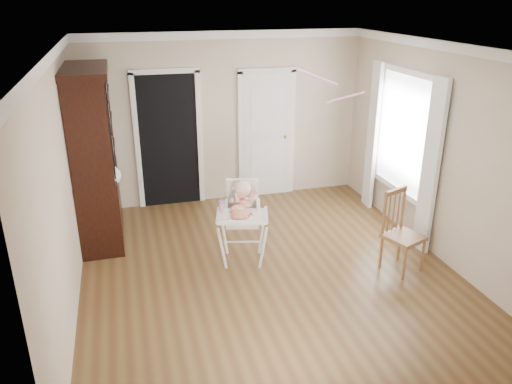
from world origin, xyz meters
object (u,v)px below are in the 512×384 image
object	(u,v)px
sippy_cup	(222,206)
china_cabinet	(94,158)
dining_chair	(402,234)
high_chair	(242,213)
cake	(239,212)

from	to	relation	value
sippy_cup	china_cabinet	bearing A→B (deg)	139.75
sippy_cup	dining_chair	size ratio (longest dim) A/B	0.18
high_chair	sippy_cup	distance (m)	0.33
china_cabinet	dining_chair	distance (m)	4.10
cake	china_cabinet	world-z (taller)	china_cabinet
china_cabinet	high_chair	bearing A→B (deg)	-33.61
high_chair	sippy_cup	world-z (taller)	high_chair
high_chair	dining_chair	world-z (taller)	high_chair
dining_chair	china_cabinet	bearing A→B (deg)	131.32
high_chair	cake	xyz separation A→B (m)	(-0.10, -0.26, 0.14)
high_chair	china_cabinet	xyz separation A→B (m)	(-1.74, 1.16, 0.52)
cake	china_cabinet	distance (m)	2.20
china_cabinet	cake	bearing A→B (deg)	-40.86
cake	china_cabinet	bearing A→B (deg)	139.14
cake	high_chair	bearing A→B (deg)	69.20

